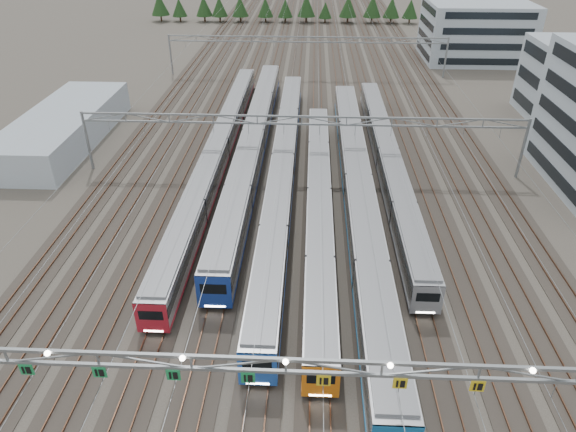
{
  "coord_description": "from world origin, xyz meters",
  "views": [
    {
      "loc": [
        1.11,
        -21.06,
        30.41
      ],
      "look_at": [
        -0.94,
        23.12,
        3.5
      ],
      "focal_mm": 32.0,
      "sensor_mm": 36.0,
      "label": 1
    }
  ],
  "objects_px": {
    "gantry_near": "(285,370)",
    "gantry_far": "(307,44)",
    "depot_bldg_north": "(475,31)",
    "west_shed": "(64,127)",
    "train_c": "(283,166)",
    "train_d": "(319,200)",
    "gantry_mid": "(302,127)",
    "train_f": "(387,159)",
    "train_e": "(358,188)",
    "train_b": "(254,141)",
    "train_a": "(219,149)"
  },
  "relations": [
    {
      "from": "train_e",
      "to": "depot_bldg_north",
      "type": "xyz_separation_m",
      "value": [
        30.75,
        68.63,
        3.9
      ]
    },
    {
      "from": "train_c",
      "to": "depot_bldg_north",
      "type": "xyz_separation_m",
      "value": [
        39.75,
        62.7,
        4.06
      ]
    },
    {
      "from": "gantry_mid",
      "to": "west_shed",
      "type": "xyz_separation_m",
      "value": [
        -35.3,
        8.82,
        -4.1
      ]
    },
    {
      "from": "train_d",
      "to": "depot_bldg_north",
      "type": "bearing_deg",
      "value": 63.69
    },
    {
      "from": "train_d",
      "to": "gantry_mid",
      "type": "height_order",
      "value": "gantry_mid"
    },
    {
      "from": "train_f",
      "to": "west_shed",
      "type": "relative_size",
      "value": 1.88
    },
    {
      "from": "train_c",
      "to": "train_e",
      "type": "relative_size",
      "value": 1.01
    },
    {
      "from": "train_d",
      "to": "depot_bldg_north",
      "type": "xyz_separation_m",
      "value": [
        35.25,
        71.27,
        4.16
      ]
    },
    {
      "from": "gantry_far",
      "to": "train_d",
      "type": "bearing_deg",
      "value": -87.7
    },
    {
      "from": "gantry_far",
      "to": "west_shed",
      "type": "bearing_deg",
      "value": -134.29
    },
    {
      "from": "gantry_far",
      "to": "west_shed",
      "type": "xyz_separation_m",
      "value": [
        -35.3,
        -36.18,
        -4.1
      ]
    },
    {
      "from": "train_d",
      "to": "gantry_near",
      "type": "distance_m",
      "value": 29.74
    },
    {
      "from": "train_b",
      "to": "depot_bldg_north",
      "type": "height_order",
      "value": "depot_bldg_north"
    },
    {
      "from": "train_c",
      "to": "train_d",
      "type": "bearing_deg",
      "value": -62.3
    },
    {
      "from": "train_d",
      "to": "gantry_mid",
      "type": "xyz_separation_m",
      "value": [
        -2.25,
        10.91,
        4.37
      ]
    },
    {
      "from": "gantry_near",
      "to": "gantry_far",
      "type": "xyz_separation_m",
      "value": [
        0.05,
        85.12,
        -0.7
      ]
    },
    {
      "from": "train_b",
      "to": "train_f",
      "type": "xyz_separation_m",
      "value": [
        18.0,
        -4.35,
        -0.25
      ]
    },
    {
      "from": "train_f",
      "to": "train_c",
      "type": "bearing_deg",
      "value": -168.08
    },
    {
      "from": "west_shed",
      "to": "train_c",
      "type": "bearing_deg",
      "value": -18.64
    },
    {
      "from": "train_d",
      "to": "gantry_near",
      "type": "xyz_separation_m",
      "value": [
        -2.3,
        -29.21,
        5.07
      ]
    },
    {
      "from": "depot_bldg_north",
      "to": "west_shed",
      "type": "distance_m",
      "value": 89.28
    },
    {
      "from": "train_a",
      "to": "train_b",
      "type": "height_order",
      "value": "train_b"
    },
    {
      "from": "train_c",
      "to": "train_e",
      "type": "bearing_deg",
      "value": -33.37
    },
    {
      "from": "train_a",
      "to": "train_e",
      "type": "distance_m",
      "value": 21.08
    },
    {
      "from": "train_e",
      "to": "depot_bldg_north",
      "type": "height_order",
      "value": "depot_bldg_north"
    },
    {
      "from": "west_shed",
      "to": "train_e",
      "type": "bearing_deg",
      "value": -22.1
    },
    {
      "from": "train_d",
      "to": "west_shed",
      "type": "relative_size",
      "value": 1.72
    },
    {
      "from": "train_c",
      "to": "west_shed",
      "type": "xyz_separation_m",
      "value": [
        -33.05,
        11.15,
        0.18
      ]
    },
    {
      "from": "train_f",
      "to": "gantry_near",
      "type": "xyz_separation_m",
      "value": [
        -11.3,
        -40.64,
        5.09
      ]
    },
    {
      "from": "gantry_near",
      "to": "train_b",
      "type": "bearing_deg",
      "value": 98.47
    },
    {
      "from": "train_c",
      "to": "depot_bldg_north",
      "type": "relative_size",
      "value": 3.05
    },
    {
      "from": "train_e",
      "to": "train_f",
      "type": "relative_size",
      "value": 1.18
    },
    {
      "from": "west_shed",
      "to": "gantry_far",
      "type": "bearing_deg",
      "value": 45.71
    },
    {
      "from": "west_shed",
      "to": "train_f",
      "type": "bearing_deg",
      "value": -10.11
    },
    {
      "from": "train_b",
      "to": "train_e",
      "type": "bearing_deg",
      "value": -44.2
    },
    {
      "from": "depot_bldg_north",
      "to": "west_shed",
      "type": "bearing_deg",
      "value": -144.7
    },
    {
      "from": "train_b",
      "to": "gantry_far",
      "type": "xyz_separation_m",
      "value": [
        6.75,
        40.13,
        4.13
      ]
    },
    {
      "from": "gantry_mid",
      "to": "train_a",
      "type": "bearing_deg",
      "value": 166.48
    },
    {
      "from": "train_c",
      "to": "depot_bldg_north",
      "type": "height_order",
      "value": "depot_bldg_north"
    },
    {
      "from": "gantry_near",
      "to": "gantry_mid",
      "type": "relative_size",
      "value": 1.0
    },
    {
      "from": "train_a",
      "to": "gantry_mid",
      "type": "height_order",
      "value": "gantry_mid"
    },
    {
      "from": "train_a",
      "to": "gantry_near",
      "type": "xyz_separation_m",
      "value": [
        11.2,
        -42.82,
        5.07
      ]
    },
    {
      "from": "train_c",
      "to": "gantry_near",
      "type": "height_order",
      "value": "gantry_near"
    },
    {
      "from": "train_a",
      "to": "gantry_far",
      "type": "relative_size",
      "value": 1.19
    },
    {
      "from": "gantry_far",
      "to": "train_f",
      "type": "bearing_deg",
      "value": -75.81
    },
    {
      "from": "train_c",
      "to": "gantry_far",
      "type": "height_order",
      "value": "gantry_far"
    },
    {
      "from": "train_c",
      "to": "train_d",
      "type": "relative_size",
      "value": 1.3
    },
    {
      "from": "train_a",
      "to": "gantry_near",
      "type": "distance_m",
      "value": 44.55
    },
    {
      "from": "train_f",
      "to": "depot_bldg_north",
      "type": "relative_size",
      "value": 2.56
    },
    {
      "from": "depot_bldg_north",
      "to": "train_d",
      "type": "bearing_deg",
      "value": -116.31
    }
  ]
}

